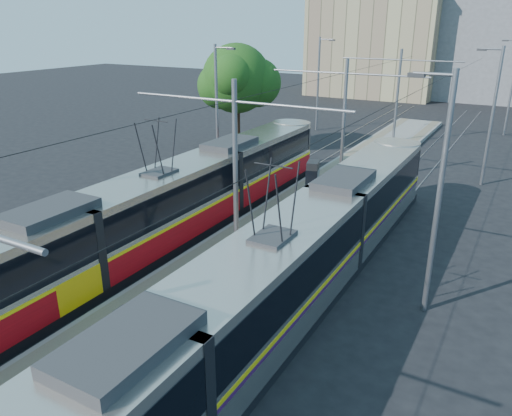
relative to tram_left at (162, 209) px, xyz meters
The scene contains 12 objects.
ground 8.73m from the tram_left, 65.13° to the right, with size 160.00×160.00×0.00m, color black.
platform 10.03m from the tram_left, 68.70° to the left, with size 4.00×50.00×0.30m, color gray.
tactile_strip_left 9.59m from the tram_left, 76.89° to the left, with size 0.70×50.00×0.01m, color gray.
tactile_strip_right 10.62m from the tram_left, 61.33° to the left, with size 0.70×50.00×0.01m, color gray.
rails 10.06m from the tram_left, 68.70° to the left, with size 8.71×70.00×0.03m.
tram_left is the anchor object (origin of this frame).
tram_right 8.04m from the tram_left, 26.36° to the right, with size 2.43×30.22×5.50m.
catenary 7.85m from the tram_left, 60.60° to the left, with size 9.20×70.00×7.00m.
street_lamps 13.94m from the tram_left, 74.78° to the left, with size 15.18×38.22×8.00m.
shelter 8.52m from the tram_left, 64.30° to the left, with size 0.85×1.11×2.18m.
tree 17.25m from the tram_left, 109.07° to the left, with size 5.41×5.00×7.86m.
building_left 52.83m from the tram_left, 96.99° to the left, with size 16.32×12.24×12.79m.
Camera 1 is at (9.74, -7.67, 9.26)m, focal length 35.00 mm.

